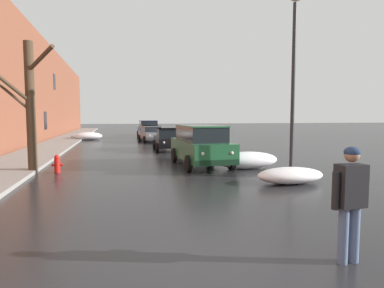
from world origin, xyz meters
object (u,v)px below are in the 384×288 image
Objects in this scene: suv_green_approaching_near_lane at (200,144)px; sedan_maroon_queued_behind_truck at (147,129)px; bare_tree_second_along_sidewalk at (30,104)px; sedan_grey_parked_kerbside_mid at (151,133)px; suv_darkblue_parked_far_down_block at (148,128)px; street_lamp_post at (293,78)px; sedan_black_parked_kerbside_close at (169,139)px; fire_hydrant at (57,164)px; pedestrian_with_coffee at (350,195)px.

suv_green_approaching_near_lane is 1.21× the size of sedan_maroon_queued_behind_truck.
bare_tree_second_along_sidewalk is 16.11m from sedan_grey_parked_kerbside_mid.
street_lamp_post is at bearing -82.83° from suv_darkblue_parked_far_down_block.
sedan_black_parked_kerbside_close is (6.63, 7.52, -1.94)m from bare_tree_second_along_sidewalk.
suv_darkblue_parked_far_down_block is 6.56× the size of fire_hydrant.
bare_tree_second_along_sidewalk is 9.92m from street_lamp_post.
sedan_black_parked_kerbside_close is 9.47m from fire_hydrant.
suv_green_approaching_near_lane is 6.01m from fire_hydrant.
street_lamp_post is at bearing -79.63° from sedan_grey_parked_kerbside_mid.
suv_green_approaching_near_lane and suv_darkblue_parked_far_down_block have the same top height.
suv_darkblue_parked_far_down_block is at bearing 86.96° from sedan_grey_parked_kerbside_mid.
pedestrian_with_coffee is (-0.39, -35.49, 0.28)m from sedan_maroon_queued_behind_truck.
bare_tree_second_along_sidewalk is 0.78× the size of street_lamp_post.
suv_darkblue_parked_far_down_block is at bearing 97.17° from street_lamp_post.
sedan_black_parked_kerbside_close is 2.36× the size of pedestrian_with_coffee.
pedestrian_with_coffee reaches higher than sedan_black_parked_kerbside_close.
suv_green_approaching_near_lane reaches higher than pedestrian_with_coffee.
sedan_maroon_queued_behind_truck is at bearing 86.39° from sedan_grey_parked_kerbside_mid.
suv_darkblue_parked_far_down_block is at bearing 72.24° from bare_tree_second_along_sidewalk.
street_lamp_post is (3.23, -17.63, 2.84)m from sedan_grey_parked_kerbside_mid.
sedan_maroon_queued_behind_truck is (0.30, 18.45, -0.00)m from sedan_black_parked_kerbside_close.
pedestrian_with_coffee is at bearing -113.68° from street_lamp_post.
bare_tree_second_along_sidewalk is 11.67m from pedestrian_with_coffee.
sedan_grey_parked_kerbside_mid is 5.96× the size of fire_hydrant.
bare_tree_second_along_sidewalk is at bearing -176.34° from suv_green_approaching_near_lane.
sedan_black_parked_kerbside_close is at bearing 91.93° from suv_green_approaching_near_lane.
suv_darkblue_parked_far_down_block is (-0.11, 12.84, 0.24)m from sedan_black_parked_kerbside_close.
suv_green_approaching_near_lane is at bearing -90.13° from sedan_maroon_queued_behind_truck.
street_lamp_post reaches higher than sedan_grey_parked_kerbside_mid.
sedan_black_parked_kerbside_close is at bearing 89.69° from pedestrian_with_coffee.
street_lamp_post reaches higher than pedestrian_with_coffee.
street_lamp_post reaches higher than suv_green_approaching_near_lane.
sedan_black_parked_kerbside_close is at bearing -86.74° from sedan_grey_parked_kerbside_mid.
street_lamp_post reaches higher than sedan_maroon_queued_behind_truck.
sedan_maroon_queued_behind_truck is at bearing 75.05° from bare_tree_second_along_sidewalk.
sedan_maroon_queued_behind_truck is 35.50m from pedestrian_with_coffee.
sedan_maroon_queued_behind_truck is at bearing 89.87° from suv_green_approaching_near_lane.
sedan_black_parked_kerbside_close is 0.64× the size of street_lamp_post.
street_lamp_post reaches higher than suv_darkblue_parked_far_down_block.
suv_darkblue_parked_far_down_block is at bearing -94.17° from sedan_maroon_queued_behind_truck.
suv_darkblue_parked_far_down_block reaches higher than fire_hydrant.
sedan_grey_parked_kerbside_mid is 1.06× the size of sedan_maroon_queued_behind_truck.
sedan_maroon_queued_behind_truck is (0.06, 25.53, -0.24)m from suv_green_approaching_near_lane.
sedan_maroon_queued_behind_truck reaches higher than fire_hydrant.
sedan_grey_parked_kerbside_mid is at bearing 70.20° from fire_hydrant.
bare_tree_second_along_sidewalk reaches higher than suv_green_approaching_near_lane.
bare_tree_second_along_sidewalk reaches higher than sedan_black_parked_kerbside_close.
sedan_grey_parked_kerbside_mid is 18.14m from street_lamp_post.
suv_darkblue_parked_far_down_block is 5.63m from sedan_maroon_queued_behind_truck.
bare_tree_second_along_sidewalk reaches higher than sedan_grey_parked_kerbside_mid.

